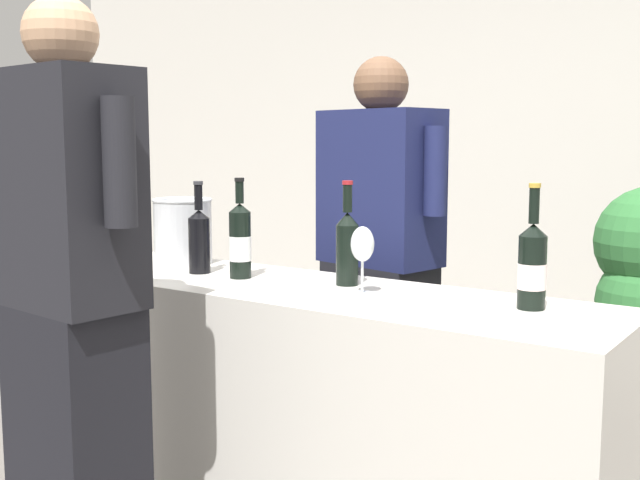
{
  "coord_description": "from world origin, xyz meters",
  "views": [
    {
      "loc": [
        1.48,
        -1.93,
        1.36
      ],
      "look_at": [
        0.14,
        0.0,
        1.06
      ],
      "focal_mm": 43.82,
      "sensor_mm": 36.0,
      "label": 1
    }
  ],
  "objects": [
    {
      "name": "wall_back",
      "position": [
        0.0,
        2.6,
        1.4
      ],
      "size": [
        8.0,
        0.1,
        2.8
      ],
      "primitive_type": "cube",
      "color": "beige",
      "rests_on": "ground_plane"
    },
    {
      "name": "counter",
      "position": [
        0.0,
        0.0,
        0.46
      ],
      "size": [
        2.12,
        0.54,
        0.91
      ],
      "primitive_type": "cube",
      "color": "beige",
      "rests_on": "ground_plane"
    },
    {
      "name": "wine_bottle_0",
      "position": [
        0.77,
        0.09,
        1.03
      ],
      "size": [
        0.08,
        0.08,
        0.34
      ],
      "color": "black",
      "rests_on": "counter"
    },
    {
      "name": "wine_bottle_1",
      "position": [
        0.17,
        0.1,
        1.04
      ],
      "size": [
        0.07,
        0.07,
        0.33
      ],
      "color": "black",
      "rests_on": "counter"
    },
    {
      "name": "wine_bottle_2",
      "position": [
        -0.36,
        -0.0,
        1.03
      ],
      "size": [
        0.07,
        0.07,
        0.31
      ],
      "color": "black",
      "rests_on": "counter"
    },
    {
      "name": "wine_bottle_3",
      "position": [
        -0.18,
        0.01,
        1.04
      ],
      "size": [
        0.07,
        0.07,
        0.33
      ],
      "color": "black",
      "rests_on": "counter"
    },
    {
      "name": "wine_bottle_4",
      "position": [
        -0.89,
        0.12,
        1.03
      ],
      "size": [
        0.08,
        0.08,
        0.31
      ],
      "color": "black",
      "rests_on": "counter"
    },
    {
      "name": "wine_bottle_5",
      "position": [
        -0.8,
        -0.1,
        1.04
      ],
      "size": [
        0.08,
        0.08,
        0.35
      ],
      "color": "black",
      "rests_on": "counter"
    },
    {
      "name": "wine_glass",
      "position": [
        0.29,
        -0.0,
        1.05
      ],
      "size": [
        0.07,
        0.07,
        0.2
      ],
      "color": "silver",
      "rests_on": "counter"
    },
    {
      "name": "ice_bucket",
      "position": [
        -0.56,
        0.12,
        1.04
      ],
      "size": [
        0.22,
        0.22,
        0.24
      ],
      "color": "silver",
      "rests_on": "counter"
    },
    {
      "name": "person_server",
      "position": [
        -0.0,
        0.59,
        0.81
      ],
      "size": [
        0.6,
        0.33,
        1.67
      ],
      "color": "black",
      "rests_on": "ground_plane"
    },
    {
      "name": "person_guest",
      "position": [
        -0.22,
        -0.64,
        0.85
      ],
      "size": [
        0.55,
        0.28,
        1.73
      ],
      "color": "black",
      "rests_on": "ground_plane"
    }
  ]
}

